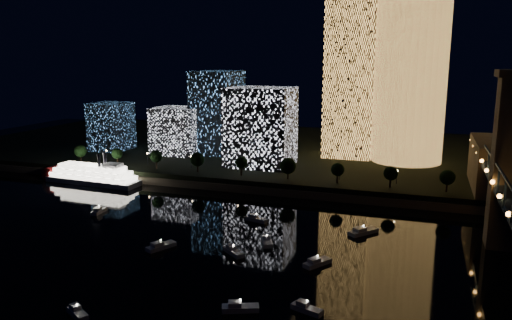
{
  "coord_description": "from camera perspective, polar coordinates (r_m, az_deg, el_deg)",
  "views": [
    {
      "loc": [
        40.99,
        -101.05,
        53.29
      ],
      "look_at": [
        -12.31,
        55.0,
        19.2
      ],
      "focal_mm": 35.0,
      "sensor_mm": 36.0,
      "label": 1
    }
  ],
  "objects": [
    {
      "name": "tower_cylindrical",
      "position": [
        242.19,
        17.32,
        9.85
      ],
      "size": [
        34.0,
        34.0,
        85.25
      ],
      "color": "#E8A14A",
      "rests_on": "far_bank"
    },
    {
      "name": "motorboats",
      "position": [
        138.85,
        -4.37,
        -10.56
      ],
      "size": [
        95.78,
        77.45,
        2.78
      ],
      "color": "silver",
      "rests_on": "ground"
    },
    {
      "name": "street_lamps",
      "position": [
        213.61,
        -2.13,
        -0.29
      ],
      "size": [
        132.7,
        0.7,
        5.65
      ],
      "color": "black",
      "rests_on": "far_bank"
    },
    {
      "name": "esplanade_trees",
      "position": [
        206.08,
        -1.42,
        -0.32
      ],
      "size": [
        165.72,
        6.62,
        8.81
      ],
      "color": "black",
      "rests_on": "far_bank"
    },
    {
      "name": "midrise_blocks",
      "position": [
        246.8,
        -5.25,
        4.34
      ],
      "size": [
        110.15,
        49.05,
        41.53
      ],
      "color": "white",
      "rests_on": "far_bank"
    },
    {
      "name": "riverboat",
      "position": [
        226.51,
        -18.56,
        -1.62
      ],
      "size": [
        46.82,
        12.13,
        13.97
      ],
      "color": "silver",
      "rests_on": "ground"
    },
    {
      "name": "ground",
      "position": [
        121.37,
        -2.99,
        -14.38
      ],
      "size": [
        520.0,
        520.0,
        0.0
      ],
      "primitive_type": "plane",
      "color": "black",
      "rests_on": "ground"
    },
    {
      "name": "seawall",
      "position": [
        194.6,
        6.02,
        -3.82
      ],
      "size": [
        420.0,
        6.0,
        3.0
      ],
      "primitive_type": "cube",
      "color": "#6B5E4C",
      "rests_on": "ground"
    },
    {
      "name": "tower_rectangular",
      "position": [
        249.89,
        10.84,
        8.98
      ],
      "size": [
        23.51,
        23.51,
        74.8
      ],
      "primitive_type": "cube",
      "color": "#E8A14A",
      "rests_on": "far_bank"
    },
    {
      "name": "far_bank",
      "position": [
        269.09,
        9.75,
        0.63
      ],
      "size": [
        420.0,
        160.0,
        5.0
      ],
      "primitive_type": "cube",
      "color": "black",
      "rests_on": "ground"
    }
  ]
}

